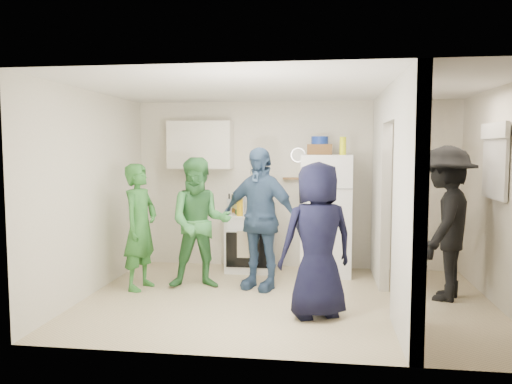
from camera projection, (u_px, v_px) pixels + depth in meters
floor at (286, 300)px, 5.93m from camera, size 4.80×4.80×0.00m
wall_back at (295, 185)px, 7.50m from camera, size 4.80×0.00×4.80m
wall_front at (272, 214)px, 4.15m from camera, size 4.80×0.00×4.80m
wall_left at (92, 193)px, 6.14m from camera, size 0.00×3.40×3.40m
wall_right at (503, 198)px, 5.51m from camera, size 0.00×3.40×3.40m
ceiling at (287, 87)px, 5.72m from camera, size 4.80×4.80×0.00m
partition_pier_back at (381, 189)px, 6.75m from camera, size 0.12×1.20×2.50m
partition_pier_front at (408, 208)px, 4.58m from camera, size 0.12×1.20×2.50m
partition_header at (394, 103)px, 5.58m from camera, size 0.12×1.00×0.40m
stove at (250, 242)px, 7.33m from camera, size 0.70×0.59×0.84m
upper_cabinet at (201, 145)px, 7.46m from camera, size 0.95×0.34×0.70m
fridge at (326, 215)px, 7.12m from camera, size 0.70×0.68×1.71m
wicker_basket at (320, 149)px, 7.10m from camera, size 0.35×0.25×0.15m
blue_bowl at (320, 140)px, 7.09m from camera, size 0.24×0.24×0.11m
yellow_cup_stack_top at (343, 146)px, 6.91m from camera, size 0.09×0.09×0.25m
wall_clock at (298, 155)px, 7.44m from camera, size 0.22×0.02×0.22m
spice_shelf at (295, 178)px, 7.45m from camera, size 0.35×0.08×0.03m
nook_window at (497, 161)px, 5.67m from camera, size 0.03×0.70×0.80m
nook_window_frame at (495, 161)px, 5.68m from camera, size 0.04×0.76×0.86m
nook_valance at (494, 130)px, 5.65m from camera, size 0.04×0.82×0.18m
yellow_cup_stack_stove at (240, 207)px, 7.09m from camera, size 0.09×0.09×0.25m
red_cup at (264, 212)px, 7.07m from camera, size 0.09×0.09×0.12m
person_green_left at (140, 227)px, 6.35m from camera, size 0.50×0.65×1.61m
person_green_center at (200, 223)px, 6.41m from camera, size 0.94×0.80×1.68m
person_denim at (259, 218)px, 6.37m from camera, size 1.15×0.81×1.81m
person_navy at (317, 240)px, 5.27m from camera, size 0.96×0.81×1.66m
person_nook at (445, 223)px, 5.91m from camera, size 1.11×1.36×1.83m
bottle_a at (232, 203)px, 7.45m from camera, size 0.06×0.06×0.27m
bottle_b at (237, 205)px, 7.23m from camera, size 0.06×0.06×0.29m
bottle_c at (247, 202)px, 7.45m from camera, size 0.08×0.08×0.31m
bottle_d at (250, 204)px, 7.23m from camera, size 0.06×0.06×0.31m
bottle_e at (259, 204)px, 7.45m from camera, size 0.06×0.06×0.25m
bottle_f at (263, 205)px, 7.27m from camera, size 0.06×0.06×0.28m
bottle_g at (268, 205)px, 7.39m from camera, size 0.07×0.07×0.25m
bottle_h at (229, 204)px, 7.21m from camera, size 0.07×0.07×0.31m
bottle_i at (255, 203)px, 7.36m from camera, size 0.06×0.06×0.31m
bottle_j at (270, 206)px, 7.14m from camera, size 0.06×0.06×0.27m
bottle_k at (236, 204)px, 7.35m from camera, size 0.06×0.06×0.28m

